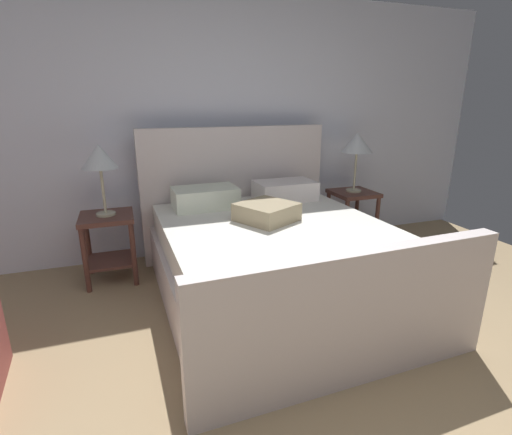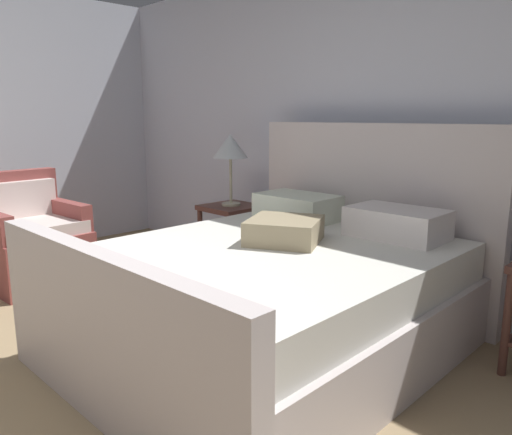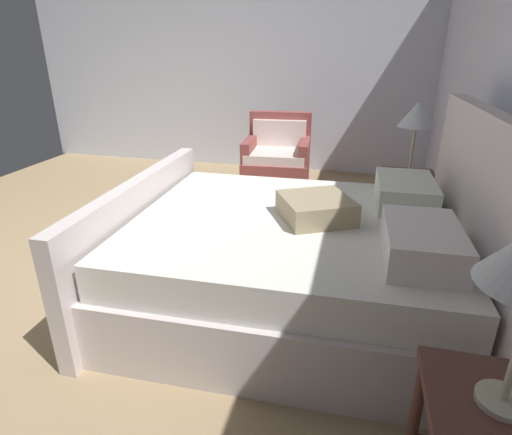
{
  "view_description": "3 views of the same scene",
  "coord_description": "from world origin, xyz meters",
  "px_view_note": "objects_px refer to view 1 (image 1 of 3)",
  "views": [
    {
      "loc": [
        -0.89,
        -1.07,
        1.53
      ],
      "look_at": [
        -0.06,
        1.29,
        0.76
      ],
      "focal_mm": 26.65,
      "sensor_mm": 36.0,
      "label": 1
    },
    {
      "loc": [
        2.06,
        -0.46,
        1.35
      ],
      "look_at": [
        -0.1,
        1.64,
        0.73
      ],
      "focal_mm": 34.81,
      "sensor_mm": 36.0,
      "label": 2
    },
    {
      "loc": [
        2.54,
        1.85,
        1.62
      ],
      "look_at": [
        0.25,
        1.27,
        0.63
      ],
      "focal_mm": 29.08,
      "sensor_mm": 36.0,
      "label": 3
    }
  ],
  "objects_px": {
    "nightstand_right": "(352,209)",
    "nightstand_left": "(109,237)",
    "table_lamp_right": "(357,144)",
    "bed": "(273,254)",
    "table_lamp_left": "(99,158)"
  },
  "relations": [
    {
      "from": "nightstand_right",
      "to": "table_lamp_left",
      "type": "distance_m",
      "value": 2.59
    },
    {
      "from": "table_lamp_right",
      "to": "bed",
      "type": "bearing_deg",
      "value": -147.19
    },
    {
      "from": "nightstand_right",
      "to": "table_lamp_right",
      "type": "height_order",
      "value": "table_lamp_right"
    },
    {
      "from": "table_lamp_left",
      "to": "table_lamp_right",
      "type": "bearing_deg",
      "value": 1.44
    },
    {
      "from": "nightstand_right",
      "to": "table_lamp_left",
      "type": "bearing_deg",
      "value": -178.56
    },
    {
      "from": "nightstand_right",
      "to": "table_lamp_right",
      "type": "xyz_separation_m",
      "value": [
        0.0,
        0.0,
        0.7
      ]
    },
    {
      "from": "nightstand_right",
      "to": "table_lamp_left",
      "type": "relative_size",
      "value": 1.0
    },
    {
      "from": "nightstand_right",
      "to": "nightstand_left",
      "type": "xyz_separation_m",
      "value": [
        -2.5,
        -0.06,
        0.0
      ]
    },
    {
      "from": "table_lamp_right",
      "to": "nightstand_left",
      "type": "bearing_deg",
      "value": -178.56
    },
    {
      "from": "table_lamp_right",
      "to": "nightstand_left",
      "type": "relative_size",
      "value": 1.04
    },
    {
      "from": "nightstand_right",
      "to": "table_lamp_left",
      "type": "height_order",
      "value": "table_lamp_left"
    },
    {
      "from": "bed",
      "to": "table_lamp_right",
      "type": "height_order",
      "value": "bed"
    },
    {
      "from": "table_lamp_left",
      "to": "bed",
      "type": "bearing_deg",
      "value": -30.81
    },
    {
      "from": "nightstand_right",
      "to": "table_lamp_right",
      "type": "distance_m",
      "value": 0.7
    },
    {
      "from": "nightstand_left",
      "to": "table_lamp_right",
      "type": "bearing_deg",
      "value": 1.44
    }
  ]
}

